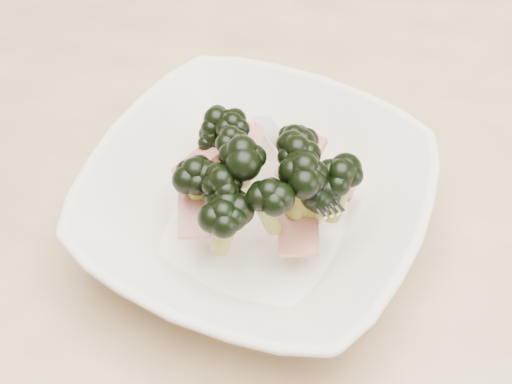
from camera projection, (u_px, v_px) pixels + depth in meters
dining_table at (320, 240)px, 0.72m from camera, size 1.20×0.80×0.75m
broccoli_dish at (258, 200)px, 0.57m from camera, size 0.33×0.33×0.12m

